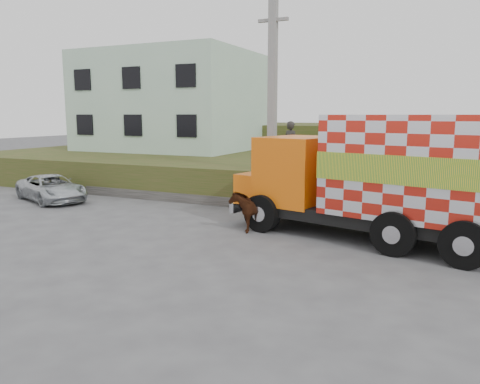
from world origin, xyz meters
The scene contains 10 objects.
ground centered at (0.00, 0.00, 0.00)m, with size 120.00×120.00×0.00m, color #474749.
embankment centered at (0.00, 10.00, 0.75)m, with size 40.00×12.00×1.50m, color #304416.
embankment_far centered at (0.00, 22.00, 1.50)m, with size 40.00×12.00×3.00m, color #304416.
retaining_strip centered at (-2.00, 4.20, 0.20)m, with size 16.00×0.50×0.40m, color #595651.
building centered at (-11.00, 13.00, 4.50)m, with size 10.00×8.00×6.00m, color #B2D0B7.
utility_pole centered at (-1.00, 4.60, 4.08)m, with size 1.20×0.30×8.00m.
cargo_truck centered at (3.63, 1.32, 1.90)m, with size 8.62×4.39×3.68m.
cow centered at (-0.26, 0.96, 0.66)m, with size 0.71×1.56×1.32m, color #35170D.
suv centered at (-10.15, 2.06, 0.56)m, with size 1.86×4.03×1.12m, color #B0B7BB.
pedestrian centered at (-0.69, 6.03, 2.46)m, with size 0.70×0.46×1.92m, color #2D2A28.
Camera 1 is at (5.52, -12.63, 3.67)m, focal length 35.00 mm.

